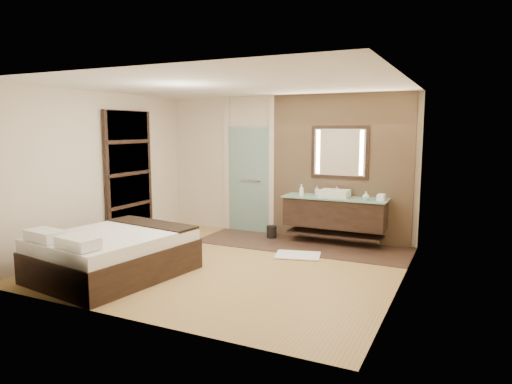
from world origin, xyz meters
The scene contains 15 objects.
floor centered at (0.00, 0.00, 0.00)m, with size 5.00×5.00×0.00m, color #A37D44.
tile_strip centered at (0.60, 1.60, 0.01)m, with size 3.80×1.30×0.01m, color #33231B.
stone_wall centered at (1.10, 2.21, 1.35)m, with size 2.60×0.08×2.70m, color tan.
vanity centered at (1.10, 1.92, 0.58)m, with size 1.85×0.55×0.88m.
mirror_unit centered at (1.10, 2.16, 1.65)m, with size 1.06×0.04×0.96m.
frosted_door centered at (-0.75, 2.20, 1.14)m, with size 1.10×0.12×2.70m.
shoji_partition centered at (-2.43, 0.60, 1.21)m, with size 0.06×1.20×2.40m.
bed centered at (-1.24, -1.16, 0.32)m, with size 1.86×2.20×0.76m.
bath_mat centered at (0.78, 0.89, 0.02)m, with size 0.72×0.50×0.02m, color white.
waste_bin centered at (-0.10, 1.85, 0.12)m, with size 0.19×0.19×0.24m, color black.
tissue_box centered at (1.92, 1.85, 0.92)m, with size 0.12×0.12×0.10m, color white.
soap_bottle_a centered at (0.51, 1.80, 0.97)m, with size 0.08×0.08×0.21m, color white.
soap_bottle_b centered at (0.73, 2.03, 0.95)m, with size 0.08×0.08×0.17m, color #B2B2B2.
soap_bottle_c centered at (1.67, 1.80, 0.94)m, with size 0.12×0.12×0.15m, color #ABD7D3.
cup centered at (1.91, 1.95, 0.92)m, with size 0.13×0.13×0.11m, color silver.
Camera 1 is at (3.28, -5.95, 2.08)m, focal length 32.00 mm.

